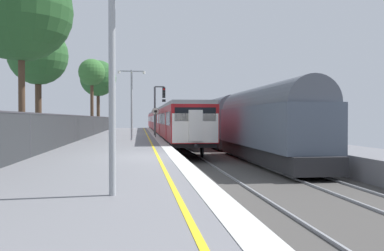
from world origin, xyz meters
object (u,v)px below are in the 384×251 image
at_px(commuter_train_at_platform, 164,121).
at_px(speed_limit_sign, 156,118).
at_px(background_tree_left, 91,74).
at_px(platform_lamp_near, 112,53).
at_px(background_tree_right, 37,57).
at_px(background_tree_centre, 98,80).
at_px(platform_lamp_mid, 132,98).
at_px(background_tree_back, 18,14).
at_px(signal_gantry, 158,104).
at_px(freight_train_adjacent_track, 235,121).

distance_m(commuter_train_at_platform, speed_limit_sign, 18.46).
bearing_deg(commuter_train_at_platform, background_tree_left, -149.15).
bearing_deg(platform_lamp_near, background_tree_left, 96.98).
bearing_deg(background_tree_right, background_tree_centre, 87.09).
relative_size(platform_lamp_near, background_tree_centre, 0.52).
xyz_separation_m(commuter_train_at_platform, platform_lamp_mid, (-3.75, -22.64, 1.80)).
xyz_separation_m(platform_lamp_near, platform_lamp_mid, (0.00, 22.12, 0.18)).
distance_m(platform_lamp_mid, background_tree_right, 6.99).
bearing_deg(background_tree_back, signal_gantry, 68.59).
distance_m(freight_train_adjacent_track, signal_gantry, 10.23).
height_order(signal_gantry, background_tree_right, background_tree_right).
distance_m(platform_lamp_near, background_tree_centre, 47.72).
xyz_separation_m(platform_lamp_mid, background_tree_right, (-6.23, -1.74, 2.65)).
height_order(platform_lamp_near, background_tree_centre, background_tree_centre).
height_order(speed_limit_sign, platform_lamp_near, platform_lamp_near).
bearing_deg(background_tree_centre, platform_lamp_near, -84.13).
bearing_deg(platform_lamp_mid, signal_gantry, 74.95).
bearing_deg(signal_gantry, platform_lamp_mid, -105.05).
relative_size(commuter_train_at_platform, background_tree_centre, 6.47).
xyz_separation_m(commuter_train_at_platform, platform_lamp_near, (-3.75, -44.76, 1.62)).
bearing_deg(signal_gantry, background_tree_left, 128.51).
bearing_deg(signal_gantry, commuter_train_at_platform, 84.10).
xyz_separation_m(signal_gantry, speed_limit_sign, (-0.39, -4.25, -1.32)).
bearing_deg(freight_train_adjacent_track, signal_gantry, 122.68).
height_order(speed_limit_sign, background_tree_left, background_tree_left).
height_order(freight_train_adjacent_track, platform_lamp_mid, platform_lamp_mid).
relative_size(freight_train_adjacent_track, background_tree_centre, 3.24).
xyz_separation_m(freight_train_adjacent_track, platform_lamp_near, (-7.76, -22.13, 1.50)).
height_order(commuter_train_at_platform, background_tree_centre, background_tree_centre).
bearing_deg(background_tree_left, commuter_train_at_platform, 30.85).
xyz_separation_m(platform_lamp_near, background_tree_right, (-6.23, 20.38, 2.82)).
bearing_deg(freight_train_adjacent_track, background_tree_right, -172.88).
bearing_deg(freight_train_adjacent_track, platform_lamp_near, -109.32).
xyz_separation_m(signal_gantry, background_tree_left, (-7.14, 8.98, 3.75)).
xyz_separation_m(platform_lamp_mid, background_tree_centre, (-4.86, 25.20, 3.64)).
relative_size(signal_gantry, background_tree_right, 0.59).
bearing_deg(background_tree_right, signal_gantry, 50.29).
relative_size(freight_train_adjacent_track, background_tree_right, 3.84).
bearing_deg(freight_train_adjacent_track, background_tree_centre, 116.61).
relative_size(signal_gantry, background_tree_left, 0.56).
bearing_deg(background_tree_centre, background_tree_back, -90.34).
xyz_separation_m(commuter_train_at_platform, background_tree_left, (-8.60, -5.14, 5.39)).
xyz_separation_m(speed_limit_sign, background_tree_centre, (-6.77, 20.92, 5.11)).
xyz_separation_m(commuter_train_at_platform, freight_train_adjacent_track, (4.00, -22.63, 0.12)).
bearing_deg(signal_gantry, speed_limit_sign, -95.19).
bearing_deg(commuter_train_at_platform, speed_limit_sign, -95.74).
distance_m(signal_gantry, platform_lamp_near, 30.73).
distance_m(signal_gantry, background_tree_back, 20.50).
height_order(freight_train_adjacent_track, platform_lamp_near, platform_lamp_near).
bearing_deg(speed_limit_sign, background_tree_centre, 107.93).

